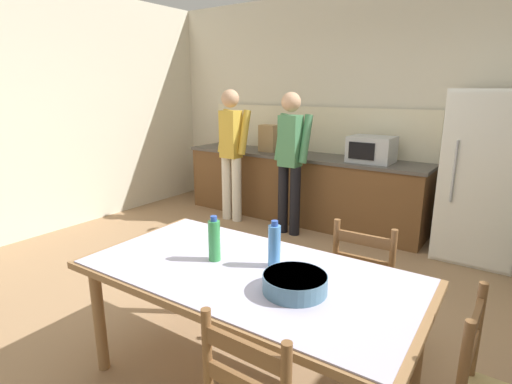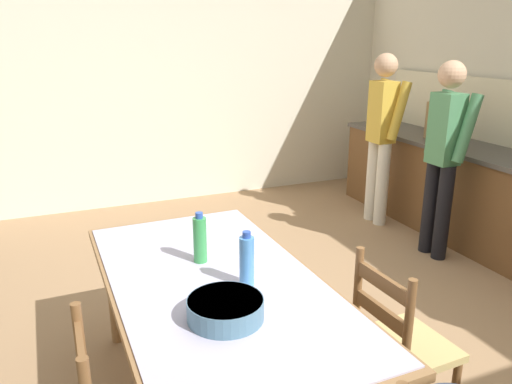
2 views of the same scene
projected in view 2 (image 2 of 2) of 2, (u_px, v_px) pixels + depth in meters
ground_plane at (306, 343)px, 3.18m from camera, size 8.32×8.32×0.00m
wall_left at (174, 75)px, 5.62m from camera, size 0.12×5.20×2.90m
kitchen_counter at (471, 194)px, 4.69m from camera, size 3.29×0.66×0.89m
counter_splashback at (507, 114)px, 4.57m from camera, size 3.25×0.03×0.60m
paper_bag at (440, 121)px, 4.90m from camera, size 0.24×0.16×0.36m
dining_table at (216, 295)px, 2.42m from camera, size 1.92×1.02×0.75m
bottle_near_centre at (200, 239)px, 2.56m from camera, size 0.07×0.07×0.27m
bottle_off_centre at (247, 260)px, 2.32m from camera, size 0.07×0.07×0.27m
serving_bowl at (225, 308)px, 2.06m from camera, size 0.32×0.32×0.09m
chair_side_far_right at (399, 345)px, 2.41m from camera, size 0.44×0.42×0.91m
person_at_sink at (382, 131)px, 4.98m from camera, size 0.43×0.30×1.71m
person_at_counter at (444, 151)px, 4.19m from camera, size 0.42×0.29×1.69m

